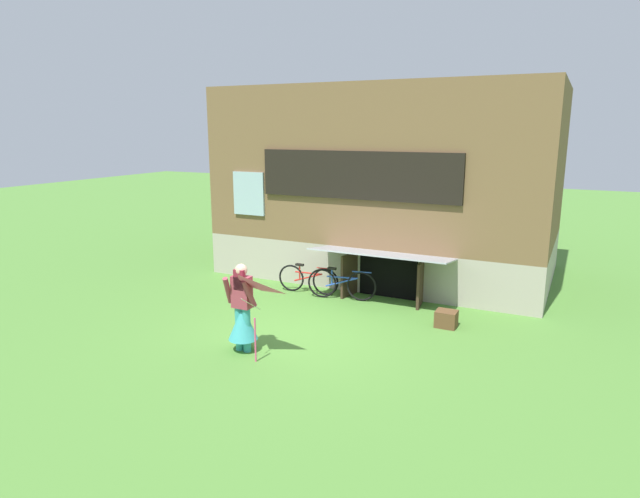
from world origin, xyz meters
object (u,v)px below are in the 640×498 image
(bicycle_blue, at_px, (341,284))
(wooden_crate, at_px, (446,319))
(person, at_px, (242,315))
(kite, at_px, (238,296))
(bicycle_red, at_px, (308,279))

(bicycle_blue, height_order, wooden_crate, bicycle_blue)
(person, distance_m, wooden_crate, 4.08)
(person, distance_m, bicycle_blue, 3.50)
(wooden_crate, bearing_deg, kite, -129.02)
(person, bearing_deg, bicycle_red, 98.04)
(kite, bearing_deg, bicycle_blue, 88.99)
(bicycle_red, xyz_separation_m, wooden_crate, (3.51, -0.80, -0.18))
(kite, bearing_deg, bicycle_red, 101.65)
(bicycle_blue, height_order, bicycle_red, bicycle_blue)
(kite, xyz_separation_m, bicycle_red, (-0.84, 4.08, -0.86))
(kite, bearing_deg, person, 119.46)
(bicycle_blue, bearing_deg, person, -105.74)
(person, height_order, wooden_crate, person)
(kite, height_order, bicycle_blue, kite)
(bicycle_blue, bearing_deg, wooden_crate, -24.96)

